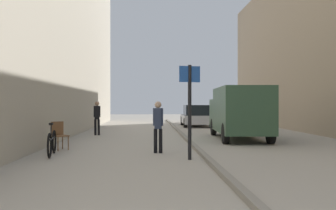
% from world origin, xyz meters
% --- Properties ---
extents(ground_plane, '(80.00, 80.00, 0.00)m').
position_xyz_m(ground_plane, '(0.00, 12.00, 0.00)').
color(ground_plane, '#A8A093').
extents(kerb_strip, '(0.16, 40.00, 0.12)m').
position_xyz_m(kerb_strip, '(1.58, 12.00, 0.06)').
color(kerb_strip, gray).
rests_on(kerb_strip, ground_plane).
extents(pedestrian_main_foreground, '(0.32, 0.21, 1.61)m').
position_xyz_m(pedestrian_main_foreground, '(0.28, 9.54, 0.93)').
color(pedestrian_main_foreground, black).
rests_on(pedestrian_main_foreground, ground_plane).
extents(pedestrian_mid_block, '(0.33, 0.21, 1.65)m').
position_xyz_m(pedestrian_mid_block, '(-2.55, 16.20, 0.95)').
color(pedestrian_mid_block, black).
rests_on(pedestrian_mid_block, ground_plane).
extents(delivery_van, '(2.23, 5.59, 2.22)m').
position_xyz_m(delivery_van, '(3.89, 13.89, 1.20)').
color(delivery_van, '#335138').
rests_on(delivery_van, ground_plane).
extents(parked_car, '(1.90, 4.23, 1.45)m').
position_xyz_m(parked_car, '(3.15, 23.02, 0.71)').
color(parked_car, '#B7B7BC').
rests_on(parked_car, ground_plane).
extents(street_sign_post, '(0.59, 0.17, 2.60)m').
position_xyz_m(street_sign_post, '(1.12, 8.14, 1.55)').
color(street_sign_post, black).
rests_on(street_sign_post, ground_plane).
extents(bicycle_leaning, '(0.29, 1.76, 0.98)m').
position_xyz_m(bicycle_leaning, '(-2.87, 9.12, 0.38)').
color(bicycle_leaning, black).
rests_on(bicycle_leaning, ground_plane).
extents(cafe_chair_near_window, '(0.62, 0.62, 0.94)m').
position_xyz_m(cafe_chair_near_window, '(-3.00, 10.51, 0.55)').
color(cafe_chair_near_window, brown).
rests_on(cafe_chair_near_window, ground_plane).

